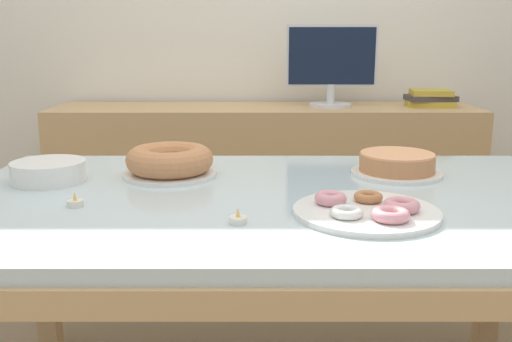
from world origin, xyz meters
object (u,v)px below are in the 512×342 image
tealight_right_edge (240,219)px  cake_golden_bundt (172,162)px  pastry_platter (370,210)px  tealight_near_cakes (78,202)px  computer_monitor (334,66)px  cake_chocolate_round (400,165)px  book_stack (433,98)px  plate_stack (52,171)px

tealight_right_edge → cake_golden_bundt: bearing=115.8°
pastry_platter → tealight_right_edge: 0.31m
tealight_near_cakes → pastry_platter: bearing=-5.9°
computer_monitor → tealight_right_edge: computer_monitor is taller
cake_chocolate_round → tealight_near_cakes: size_ratio=6.80×
tealight_near_cakes → cake_chocolate_round: bearing=20.9°
cake_golden_bundt → tealight_near_cakes: size_ratio=6.97×
book_stack → cake_chocolate_round: bearing=-111.4°
cake_golden_bundt → cake_chocolate_round: bearing=1.2°
book_stack → cake_golden_bundt: size_ratio=0.82×
pastry_platter → tealight_right_edge: (-0.30, -0.06, -0.00)m
computer_monitor → plate_stack: (-0.95, -1.10, -0.25)m
computer_monitor → tealight_right_edge: 1.55m
book_stack → tealight_near_cakes: size_ratio=5.73×
plate_stack → tealight_right_edge: (0.56, -0.38, -0.02)m
pastry_platter → plate_stack: bearing=159.4°
cake_chocolate_round → tealight_near_cakes: 0.93m
plate_stack → tealight_right_edge: 0.67m
computer_monitor → tealight_right_edge: bearing=-104.8°
cake_golden_bundt → plate_stack: 0.35m
computer_monitor → plate_stack: size_ratio=2.02×
cake_golden_bundt → pastry_platter: cake_golden_bundt is taller
tealight_right_edge → computer_monitor: bearing=75.2°
pastry_platter → tealight_near_cakes: (-0.71, 0.07, -0.00)m
tealight_right_edge → tealight_near_cakes: bearing=161.9°
plate_stack → tealight_near_cakes: (0.15, -0.25, -0.02)m
computer_monitor → tealight_right_edge: size_ratio=10.60×
cake_chocolate_round → pastry_platter: (-0.17, -0.40, -0.02)m
book_stack → tealight_near_cakes: book_stack is taller
cake_chocolate_round → cake_golden_bundt: bearing=-178.8°
computer_monitor → plate_stack: 1.47m
computer_monitor → pastry_platter: 1.45m
book_stack → plate_stack: (-1.42, -1.10, -0.10)m
cake_chocolate_round → cake_golden_bundt: 0.68m
cake_chocolate_round → plate_stack: cake_chocolate_round is taller
book_stack → computer_monitor: bearing=-179.8°
cake_chocolate_round → tealight_right_edge: cake_chocolate_round is taller
book_stack → cake_golden_bundt: (-1.08, -1.03, -0.08)m
cake_golden_bundt → computer_monitor: bearing=59.4°
book_stack → cake_chocolate_round: (-0.40, -1.02, -0.09)m
cake_chocolate_round → plate_stack: bearing=-175.4°
cake_golden_bundt → tealight_near_cakes: bearing=-120.5°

